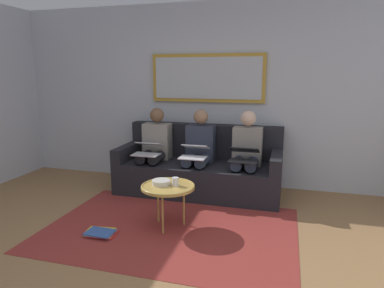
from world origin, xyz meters
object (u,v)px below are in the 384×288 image
(person_right, at_px, (155,146))
(laptop_silver, at_px, (148,149))
(person_middle, at_px, (199,149))
(cup, at_px, (175,182))
(person_left, at_px, (246,152))
(laptop_white, at_px, (194,151))
(coffee_table, at_px, (168,187))
(bowl, at_px, (161,182))
(magazine_stack, at_px, (101,233))
(framed_mirror, at_px, (207,78))
(laptop_black, at_px, (244,155))
(couch, at_px, (200,169))

(person_right, height_order, laptop_silver, person_right)
(person_middle, distance_m, person_right, 0.64)
(cup, height_order, person_left, person_left)
(cup, bearing_deg, laptop_white, -87.71)
(person_left, xyz_separation_m, person_right, (1.28, 0.00, 0.00))
(coffee_table, relative_size, laptop_white, 1.52)
(bowl, relative_size, magazine_stack, 0.59)
(framed_mirror, bearing_deg, coffee_table, 88.63)
(magazine_stack, bearing_deg, cup, -149.50)
(cup, distance_m, bowl, 0.16)
(laptop_white, xyz_separation_m, laptop_silver, (0.64, 0.00, 0.00))
(bowl, bearing_deg, person_right, -65.30)
(cup, relative_size, person_middle, 0.08)
(person_left, relative_size, laptop_silver, 3.10)
(laptop_black, bearing_deg, cup, 55.80)
(coffee_table, relative_size, laptop_silver, 1.54)
(magazine_stack, bearing_deg, laptop_silver, -89.96)
(person_left, bearing_deg, laptop_white, 20.11)
(coffee_table, bearing_deg, bowl, -14.45)
(cup, height_order, person_right, person_right)
(couch, relative_size, coffee_table, 3.88)
(coffee_table, bearing_deg, cup, -160.60)
(coffee_table, distance_m, laptop_silver, 1.11)
(bowl, height_order, person_right, person_right)
(laptop_black, height_order, magazine_stack, laptop_black)
(person_middle, bearing_deg, coffee_table, 88.08)
(framed_mirror, bearing_deg, magazine_stack, 72.09)
(laptop_white, distance_m, person_right, 0.68)
(couch, bearing_deg, person_right, 6.13)
(couch, relative_size, bowl, 11.20)
(coffee_table, relative_size, laptop_black, 1.55)
(laptop_black, xyz_separation_m, laptop_white, (0.64, 0.00, 0.00))
(laptop_silver, bearing_deg, person_left, -169.47)
(coffee_table, distance_m, laptop_black, 1.15)
(coffee_table, bearing_deg, person_left, -120.56)
(cup, distance_m, laptop_silver, 1.12)
(framed_mirror, relative_size, bowl, 8.36)
(laptop_black, distance_m, person_right, 1.30)
(person_middle, distance_m, magazine_stack, 1.75)
(coffee_table, height_order, laptop_black, laptop_black)
(framed_mirror, height_order, laptop_black, framed_mirror)
(person_left, bearing_deg, coffee_table, 59.44)
(couch, bearing_deg, cup, 91.71)
(person_left, xyz_separation_m, laptop_white, (0.64, 0.23, 0.02))
(framed_mirror, height_order, cup, framed_mirror)
(framed_mirror, relative_size, person_middle, 1.44)
(framed_mirror, relative_size, magazine_stack, 4.94)
(cup, xyz_separation_m, person_middle, (0.04, -1.12, 0.11))
(laptop_black, height_order, laptop_silver, laptop_black)
(bowl, bearing_deg, cup, -178.27)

